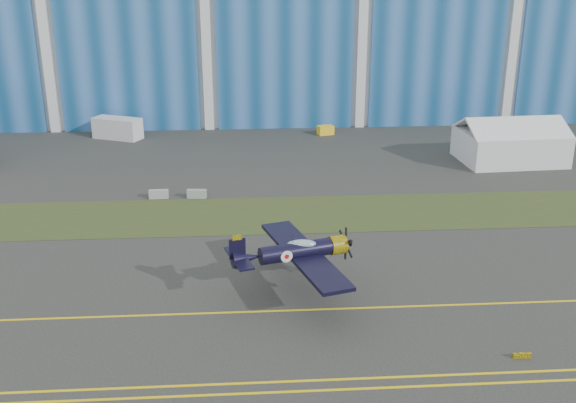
{
  "coord_description": "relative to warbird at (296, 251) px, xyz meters",
  "views": [
    {
      "loc": [
        4.84,
        -47.25,
        23.74
      ],
      "look_at": [
        8.54,
        6.69,
        4.01
      ],
      "focal_mm": 42.0,
      "sensor_mm": 36.0,
      "label": 1
    }
  ],
  "objects": [
    {
      "name": "hangar",
      "position": [
        -8.54,
        74.1,
        11.55
      ],
      "size": [
        220.0,
        45.7,
        30.0
      ],
      "color": "silver",
      "rests_on": "ground"
    },
    {
      "name": "edge_line_near",
      "position": [
        -8.54,
        -12.19,
        -3.4
      ],
      "size": [
        80.0,
        0.2,
        0.02
      ],
      "primitive_type": "cube",
      "color": "yellow",
      "rests_on": "ground"
    },
    {
      "name": "barrier_b",
      "position": [
        -8.67,
        21.69,
        -2.96
      ],
      "size": [
        2.05,
        0.79,
        0.9
      ],
      "primitive_type": "cube",
      "rotation": [
        0.0,
        0.0,
        -0.1
      ],
      "color": "gray",
      "rests_on": "ground"
    },
    {
      "name": "guard_board_right",
      "position": [
        13.46,
        -9.69,
        -3.23
      ],
      "size": [
        1.2,
        0.15,
        0.35
      ],
      "primitive_type": "cube",
      "color": "yellow",
      "rests_on": "ground"
    },
    {
      "name": "ground",
      "position": [
        -8.54,
        2.31,
        -3.41
      ],
      "size": [
        260.0,
        260.0,
        0.0
      ],
      "primitive_type": "plane",
      "color": "#353633",
      "rests_on": "ground"
    },
    {
      "name": "taxiway_centreline",
      "position": [
        -8.54,
        -2.69,
        -3.4
      ],
      "size": [
        200.0,
        0.2,
        0.02
      ],
      "primitive_type": "cube",
      "color": "yellow",
      "rests_on": "ground"
    },
    {
      "name": "tent",
      "position": [
        28.89,
        32.71,
        -0.6
      ],
      "size": [
        12.58,
        9.54,
        5.62
      ],
      "rotation": [
        0.0,
        0.0,
        0.06
      ],
      "color": "silver",
      "rests_on": "ground"
    },
    {
      "name": "warbird",
      "position": [
        0.0,
        0.0,
        0.0
      ],
      "size": [
        13.73,
        15.21,
        3.78
      ],
      "rotation": [
        0.0,
        0.0,
        0.29
      ],
      "color": "black",
      "rests_on": "ground"
    },
    {
      "name": "edge_line_far",
      "position": [
        -8.54,
        -11.19,
        -3.4
      ],
      "size": [
        80.0,
        0.2,
        0.02
      ],
      "primitive_type": "cube",
      "color": "yellow",
      "rests_on": "ground"
    },
    {
      "name": "grass_median",
      "position": [
        -8.54,
        16.31,
        -3.39
      ],
      "size": [
        260.0,
        10.0,
        0.02
      ],
      "primitive_type": "cube",
      "color": "#475128",
      "rests_on": "ground"
    },
    {
      "name": "shipping_container",
      "position": [
        -20.99,
        47.1,
        -1.97
      ],
      "size": [
        7.12,
        5.15,
        2.87
      ],
      "primitive_type": "cube",
      "rotation": [
        0.0,
        0.0,
        -0.43
      ],
      "color": "silver",
      "rests_on": "ground"
    },
    {
      "name": "tug",
      "position": [
        7.94,
        47.29,
        -2.78
      ],
      "size": [
        2.43,
        1.86,
        1.26
      ],
      "primitive_type": "cube",
      "rotation": [
        0.0,
        0.0,
        0.26
      ],
      "color": "yellow",
      "rests_on": "ground"
    },
    {
      "name": "barrier_a",
      "position": [
        -12.62,
        21.88,
        -2.96
      ],
      "size": [
        2.01,
        0.63,
        0.9
      ],
      "primitive_type": "cube",
      "rotation": [
        0.0,
        0.0,
        0.01
      ],
      "color": "#919A96",
      "rests_on": "ground"
    }
  ]
}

